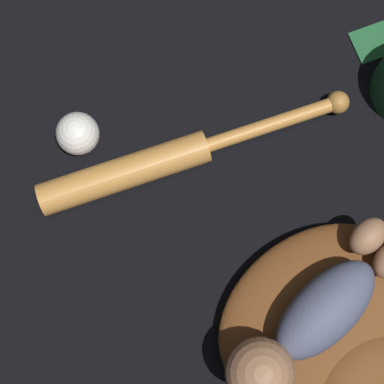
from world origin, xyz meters
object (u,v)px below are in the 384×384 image
baby_figure (307,324)px  baseball (78,134)px  baseball_glove (321,319)px  baseball_bat (157,162)px

baby_figure → baseball: bearing=-92.8°
baseball_glove → baby_figure: bearing=-38.8°
baseball_glove → baseball_bat: (-0.04, -0.39, -0.01)m
baby_figure → baseball_bat: size_ratio=0.73×
baseball_glove → baby_figure: size_ratio=1.12×
baby_figure → baseball_bat: baby_figure is taller
baseball_bat → baseball: (0.05, -0.14, 0.01)m
baseball_glove → baby_figure: baby_figure is taller
baby_figure → baseball: (-0.02, -0.50, -0.08)m
baseball_glove → baseball_bat: 0.39m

